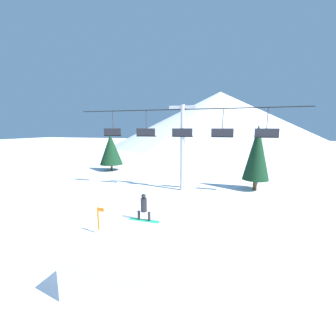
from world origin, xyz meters
TOP-DOWN VIEW (x-y plane):
  - ground_plane at (0.00, 0.00)m, footprint 220.00×220.00m
  - mountain_ridge at (0.00, 70.72)m, footprint 70.94×70.94m
  - snow_ramp at (1.33, -0.34)m, footprint 2.89×4.65m
  - snowboarder at (1.31, 1.15)m, footprint 1.44×0.28m
  - chairlift at (0.72, 11.61)m, footprint 20.03×0.44m
  - pine_tree_near at (7.12, 13.56)m, footprint 2.34×2.34m
  - pine_tree_far at (-10.53, 18.55)m, footprint 3.03×3.03m
  - trail_marker at (-1.62, 1.94)m, footprint 0.41×0.10m
  - distant_skier at (7.47, 15.59)m, footprint 0.24×0.24m

SIDE VIEW (x-z plane):
  - ground_plane at x=0.00m, z-range 0.00..0.00m
  - distant_skier at x=7.47m, z-range 0.05..1.28m
  - snow_ramp at x=1.33m, z-range 0.00..1.41m
  - trail_marker at x=-1.62m, z-range 0.06..1.54m
  - snowboarder at x=1.31m, z-range 1.40..2.68m
  - pine_tree_far at x=-10.53m, z-range 0.41..5.26m
  - pine_tree_near at x=7.12m, z-range 0.48..6.45m
  - chairlift at x=0.72m, z-range 0.94..8.53m
  - mountain_ridge at x=0.00m, z-range 0.00..17.45m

